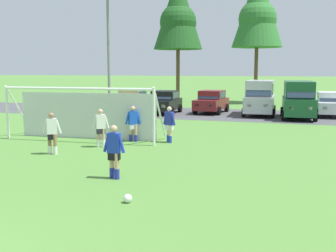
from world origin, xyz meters
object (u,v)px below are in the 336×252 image
object	(u,v)px
player_winger_left	(114,152)
parked_car_slot_far_left	(132,100)
parked_car_slot_center	(260,97)
player_midfield_center	(101,128)
street_lamp	(111,55)
soccer_ball	(128,198)
parked_car_slot_left	(165,102)
parked_car_slot_right	(330,104)
player_defender_far	(133,124)
parked_car_slot_center_right	(298,99)
soccer_goal	(85,112)
player_striker_near	(52,133)
player_winger_right	(169,125)
parked_car_slot_center_left	(212,102)

from	to	relation	value
player_winger_left	parked_car_slot_far_left	world-z (taller)	parked_car_slot_far_left
player_winger_left	parked_car_slot_center	world-z (taller)	parked_car_slot_center
player_midfield_center	street_lamp	bearing A→B (deg)	113.13
soccer_ball	parked_car_slot_left	world-z (taller)	parked_car_slot_left
soccer_ball	parked_car_slot_left	size ratio (longest dim) A/B	0.05
soccer_ball	parked_car_slot_far_left	xyz separation A→B (m)	(-8.62, 20.88, 0.77)
parked_car_slot_left	parked_car_slot_right	world-z (taller)	same
player_defender_far	parked_car_slot_left	world-z (taller)	parked_car_slot_left
parked_car_slot_center_right	street_lamp	size ratio (longest dim) A/B	0.60
soccer_goal	player_defender_far	bearing A→B (deg)	2.52
soccer_ball	player_striker_near	size ratio (longest dim) A/B	0.13
player_winger_right	parked_car_slot_right	size ratio (longest dim) A/B	0.39
player_striker_near	parked_car_slot_left	distance (m)	15.55
player_striker_near	player_winger_left	xyz separation A→B (m)	(3.86, -2.56, 0.00)
player_winger_right	parked_car_slot_center_left	size ratio (longest dim) A/B	0.38
parked_car_slot_far_left	street_lamp	bearing A→B (deg)	-85.84
parked_car_slot_center_right	player_midfield_center	bearing A→B (deg)	-120.69
parked_car_slot_left	parked_car_slot_center	distance (m)	7.04
player_striker_near	player_winger_right	distance (m)	5.27
player_striker_near	parked_car_slot_center_right	size ratio (longest dim) A/B	0.33
parked_car_slot_center_right	street_lamp	xyz separation A→B (m)	(-12.26, -3.43, 2.93)
player_defender_far	player_midfield_center	bearing A→B (deg)	-114.77
player_winger_left	player_winger_right	distance (m)	6.43
soccer_goal	player_defender_far	distance (m)	2.47
player_striker_near	parked_car_slot_center	bearing A→B (deg)	68.70
parked_car_slot_far_left	player_midfield_center	bearing A→B (deg)	-72.34
player_winger_right	parked_car_slot_right	distance (m)	15.58
player_winger_right	parked_car_slot_far_left	xyz separation A→B (m)	(-7.04, 12.48, 0.05)
player_defender_far	player_winger_left	bearing A→B (deg)	-72.43
parked_car_slot_left	parked_car_slot_center_right	bearing A→B (deg)	-1.18
player_midfield_center	player_winger_left	distance (m)	5.22
player_striker_near	player_midfield_center	size ratio (longest dim) A/B	1.00
parked_car_slot_right	parked_car_slot_center_left	bearing A→B (deg)	-177.54
soccer_goal	player_striker_near	bearing A→B (deg)	-81.78
player_winger_left	parked_car_slot_center_right	distance (m)	18.67
parked_car_slot_far_left	parked_car_slot_center_left	size ratio (longest dim) A/B	0.99
soccer_goal	player_striker_near	xyz separation A→B (m)	(0.50, -3.48, -0.47)
player_midfield_center	parked_car_slot_center	size ratio (longest dim) A/B	0.34
player_midfield_center	parked_car_slot_center_right	distance (m)	15.65
parked_car_slot_center_left	player_midfield_center	bearing A→B (deg)	-96.26
player_defender_far	parked_car_slot_center_left	distance (m)	13.49
street_lamp	player_winger_left	bearing A→B (deg)	-64.17
parked_car_slot_center	player_defender_far	bearing A→B (deg)	-109.30
soccer_ball	soccer_goal	size ratio (longest dim) A/B	0.03
soccer_goal	parked_car_slot_far_left	world-z (taller)	soccer_goal
parked_car_slot_center_left	parked_car_slot_center_right	bearing A→B (deg)	-15.06
parked_car_slot_center_left	parked_car_slot_center_right	size ratio (longest dim) A/B	0.88
parked_car_slot_far_left	street_lamp	distance (m)	5.59
player_striker_near	player_defender_far	size ratio (longest dim) A/B	1.00
parked_car_slot_center_left	soccer_ball	bearing A→B (deg)	-83.76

